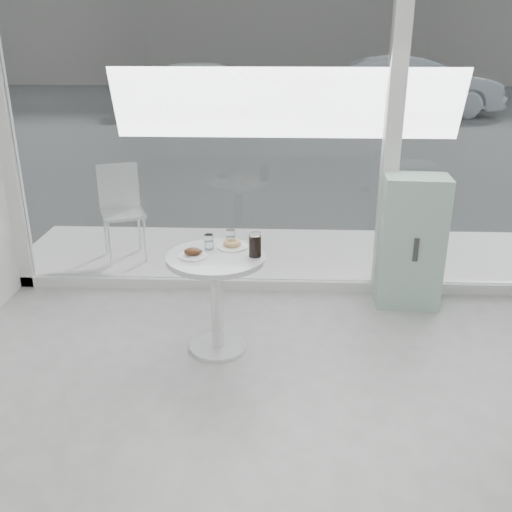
{
  "coord_description": "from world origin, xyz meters",
  "views": [
    {
      "loc": [
        -0.04,
        -1.9,
        2.29
      ],
      "look_at": [
        -0.2,
        1.7,
        0.85
      ],
      "focal_mm": 40.0,
      "sensor_mm": 36.0,
      "label": 1
    }
  ],
  "objects_px": {
    "car_white": "(211,86)",
    "cola_glass": "(255,245)",
    "water_tumbler_b": "(231,238)",
    "plate_fritter": "(193,253)",
    "car_silver": "(411,86)",
    "water_tumbler_a": "(209,243)",
    "patio_chair": "(122,205)",
    "mint_cabinet": "(411,242)",
    "main_table": "(217,283)",
    "plate_donut": "(232,245)"
  },
  "relations": [
    {
      "from": "mint_cabinet",
      "to": "patio_chair",
      "type": "distance_m",
      "value": 2.92
    },
    {
      "from": "patio_chair",
      "to": "water_tumbler_a",
      "type": "distance_m",
      "value": 2.0
    },
    {
      "from": "car_silver",
      "to": "water_tumbler_a",
      "type": "xyz_separation_m",
      "value": [
        -4.13,
        -12.79,
        0.02
      ]
    },
    {
      "from": "patio_chair",
      "to": "plate_donut",
      "type": "bearing_deg",
      "value": -74.26
    },
    {
      "from": "car_white",
      "to": "cola_glass",
      "type": "bearing_deg",
      "value": 172.48
    },
    {
      "from": "main_table",
      "to": "plate_fritter",
      "type": "xyz_separation_m",
      "value": [
        -0.16,
        -0.03,
        0.25
      ]
    },
    {
      "from": "plate_fritter",
      "to": "water_tumbler_b",
      "type": "xyz_separation_m",
      "value": [
        0.25,
        0.26,
        0.03
      ]
    },
    {
      "from": "main_table",
      "to": "cola_glass",
      "type": "relative_size",
      "value": 4.49
    },
    {
      "from": "cola_glass",
      "to": "main_table",
      "type": "bearing_deg",
      "value": 179.54
    },
    {
      "from": "patio_chair",
      "to": "plate_fritter",
      "type": "relative_size",
      "value": 4.71
    },
    {
      "from": "main_table",
      "to": "car_white",
      "type": "distance_m",
      "value": 13.4
    },
    {
      "from": "mint_cabinet",
      "to": "water_tumbler_a",
      "type": "bearing_deg",
      "value": -152.57
    },
    {
      "from": "cola_glass",
      "to": "car_silver",
      "type": "bearing_deg",
      "value": 73.68
    },
    {
      "from": "patio_chair",
      "to": "car_white",
      "type": "distance_m",
      "value": 11.53
    },
    {
      "from": "mint_cabinet",
      "to": "car_white",
      "type": "xyz_separation_m",
      "value": [
        -3.2,
        12.44,
        0.18
      ]
    },
    {
      "from": "mint_cabinet",
      "to": "water_tumbler_a",
      "type": "xyz_separation_m",
      "value": [
        -1.66,
        -0.73,
        0.24
      ]
    },
    {
      "from": "main_table",
      "to": "patio_chair",
      "type": "relative_size",
      "value": 0.8
    },
    {
      "from": "car_silver",
      "to": "water_tumbler_b",
      "type": "height_order",
      "value": "car_silver"
    },
    {
      "from": "main_table",
      "to": "patio_chair",
      "type": "height_order",
      "value": "patio_chair"
    },
    {
      "from": "plate_donut",
      "to": "cola_glass",
      "type": "height_order",
      "value": "cola_glass"
    },
    {
      "from": "car_white",
      "to": "plate_donut",
      "type": "relative_size",
      "value": 19.09
    },
    {
      "from": "mint_cabinet",
      "to": "cola_glass",
      "type": "height_order",
      "value": "mint_cabinet"
    },
    {
      "from": "mint_cabinet",
      "to": "car_white",
      "type": "height_order",
      "value": "car_white"
    },
    {
      "from": "plate_fritter",
      "to": "plate_donut",
      "type": "height_order",
      "value": "plate_fritter"
    },
    {
      "from": "water_tumbler_a",
      "to": "water_tumbler_b",
      "type": "distance_m",
      "value": 0.18
    },
    {
      "from": "water_tumbler_b",
      "to": "plate_fritter",
      "type": "bearing_deg",
      "value": -133.35
    },
    {
      "from": "cola_glass",
      "to": "mint_cabinet",
      "type": "bearing_deg",
      "value": 33.31
    },
    {
      "from": "car_silver",
      "to": "plate_fritter",
      "type": "relative_size",
      "value": 23.78
    },
    {
      "from": "plate_donut",
      "to": "water_tumbler_b",
      "type": "relative_size",
      "value": 2.01
    },
    {
      "from": "patio_chair",
      "to": "car_white",
      "type": "bearing_deg",
      "value": 69.4
    },
    {
      "from": "water_tumbler_a",
      "to": "plate_donut",
      "type": "bearing_deg",
      "value": 12.9
    },
    {
      "from": "water_tumbler_a",
      "to": "water_tumbler_b",
      "type": "xyz_separation_m",
      "value": [
        0.15,
        0.1,
        0.0
      ]
    },
    {
      "from": "main_table",
      "to": "patio_chair",
      "type": "bearing_deg",
      "value": 123.43
    },
    {
      "from": "plate_fritter",
      "to": "water_tumbler_a",
      "type": "bearing_deg",
      "value": 60.06
    },
    {
      "from": "mint_cabinet",
      "to": "car_silver",
      "type": "height_order",
      "value": "car_silver"
    },
    {
      "from": "mint_cabinet",
      "to": "cola_glass",
      "type": "relative_size",
      "value": 6.76
    },
    {
      "from": "plate_donut",
      "to": "patio_chair",
      "type": "bearing_deg",
      "value": 128.49
    },
    {
      "from": "patio_chair",
      "to": "water_tumbler_a",
      "type": "xyz_separation_m",
      "value": [
        1.11,
        -1.65,
        0.22
      ]
    },
    {
      "from": "water_tumbler_b",
      "to": "cola_glass",
      "type": "xyz_separation_m",
      "value": [
        0.2,
        -0.23,
        0.03
      ]
    },
    {
      "from": "water_tumbler_b",
      "to": "cola_glass",
      "type": "height_order",
      "value": "cola_glass"
    },
    {
      "from": "water_tumbler_b",
      "to": "main_table",
      "type": "bearing_deg",
      "value": -111.11
    },
    {
      "from": "mint_cabinet",
      "to": "plate_donut",
      "type": "bearing_deg",
      "value": -151.44
    },
    {
      "from": "plate_fritter",
      "to": "water_tumbler_a",
      "type": "height_order",
      "value": "water_tumbler_a"
    },
    {
      "from": "car_white",
      "to": "cola_glass",
      "type": "relative_size",
      "value": 25.91
    },
    {
      "from": "car_silver",
      "to": "water_tumbler_a",
      "type": "distance_m",
      "value": 13.44
    },
    {
      "from": "cola_glass",
      "to": "patio_chair",
      "type": "bearing_deg",
      "value": 129.3
    },
    {
      "from": "water_tumbler_b",
      "to": "cola_glass",
      "type": "bearing_deg",
      "value": -49.95
    },
    {
      "from": "mint_cabinet",
      "to": "plate_donut",
      "type": "xyz_separation_m",
      "value": [
        -1.49,
        -0.69,
        0.21
      ]
    },
    {
      "from": "water_tumbler_b",
      "to": "cola_glass",
      "type": "relative_size",
      "value": 0.67
    },
    {
      "from": "patio_chair",
      "to": "car_white",
      "type": "height_order",
      "value": "car_white"
    }
  ]
}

